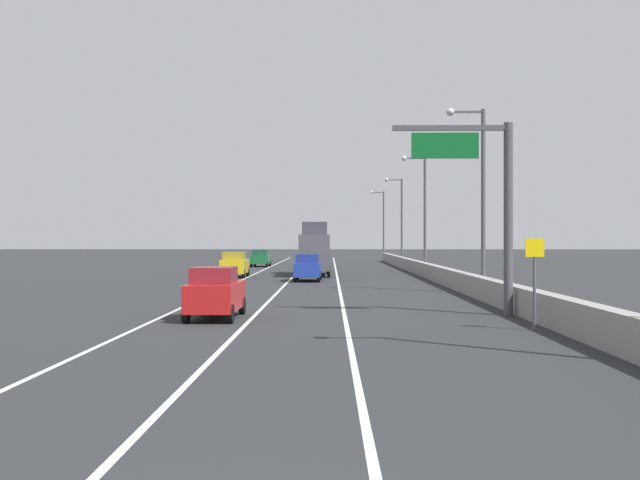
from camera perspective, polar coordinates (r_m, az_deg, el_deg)
name	(u,v)px	position (r m, az deg, el deg)	size (l,w,h in m)	color
ground_plane	(320,272)	(71.48, -0.02, -2.32)	(320.00, 320.00, 0.00)	#26282B
lane_stripe_left	(250,276)	(62.81, -5.15, -2.65)	(0.16, 130.00, 0.00)	silver
lane_stripe_center	(293,276)	(62.55, -1.96, -2.66)	(0.16, 130.00, 0.00)	silver
lane_stripe_right	(337,276)	(62.48, 1.25, -2.67)	(0.16, 130.00, 0.00)	silver
jersey_barrier_right	(454,279)	(48.06, 9.76, -2.83)	(0.60, 120.00, 1.10)	gray
overhead_sign_gantry	(489,194)	(31.04, 12.25, 3.30)	(4.68, 0.36, 7.50)	#47474C
speed_advisory_sign	(535,276)	(26.23, 15.39, -2.58)	(0.60, 0.11, 3.00)	#4C4C51
lamp_post_right_second	(479,187)	(43.65, 11.50, 3.81)	(2.14, 0.44, 10.16)	#4C4C51
lamp_post_right_third	(422,206)	(67.78, 7.46, 2.48)	(2.14, 0.44, 10.16)	#4C4C51
lamp_post_right_fourth	(400,215)	(92.12, 5.83, 1.84)	(2.14, 0.44, 10.16)	#4C4C51
lamp_post_right_fifth	(382,220)	(116.46, 4.54, 1.46)	(2.14, 0.44, 10.16)	#4C4C51
car_blue_0	(308,268)	(55.26, -0.90, -2.03)	(1.92, 4.26, 1.93)	#1E389E
car_red_1	(215,293)	(29.46, -7.65, -3.84)	(1.84, 4.30, 1.94)	red
car_black_2	(315,261)	(74.32, -0.33, -1.51)	(1.92, 4.80, 1.87)	black
car_green_3	(261,258)	(84.81, -4.35, -1.32)	(1.98, 4.23, 1.87)	#196033
car_silver_4	(319,256)	(92.99, -0.10, -1.18)	(1.85, 4.50, 1.92)	#B7B7BC
car_yellow_5	(235,265)	(61.29, -6.24, -1.80)	(2.01, 4.58, 1.98)	gold
box_truck	(314,251)	(64.43, -0.41, -0.77)	(2.59, 9.26, 4.44)	#4C4C51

